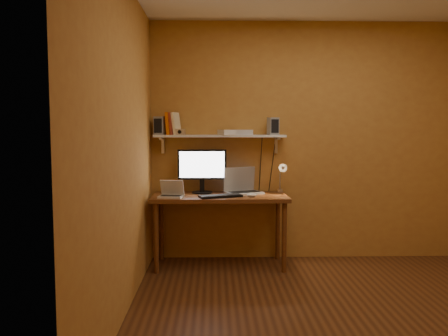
{
  "coord_description": "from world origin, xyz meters",
  "views": [
    {
      "loc": [
        -1.02,
        -3.61,
        1.46
      ],
      "look_at": [
        -0.91,
        1.18,
        1.04
      ],
      "focal_mm": 38.0,
      "sensor_mm": 36.0,
      "label": 1
    }
  ],
  "objects_px": {
    "monitor": "(202,169)",
    "speaker_left": "(160,126)",
    "desk": "(220,203)",
    "wall_shelf": "(220,136)",
    "desk_lamp": "(282,174)",
    "speaker_right": "(273,126)",
    "laptop": "(242,186)",
    "router": "(235,132)",
    "mouse": "(252,195)",
    "keyboard": "(221,196)",
    "netbook": "(172,192)",
    "shelf_camera": "(180,132)"
  },
  "relations": [
    {
      "from": "monitor",
      "to": "desk_lamp",
      "type": "height_order",
      "value": "monitor"
    },
    {
      "from": "mouse",
      "to": "speaker_right",
      "type": "xyz_separation_m",
      "value": [
        0.25,
        0.32,
        0.7
      ]
    },
    {
      "from": "laptop",
      "to": "router",
      "type": "height_order",
      "value": "router"
    },
    {
      "from": "wall_shelf",
      "to": "monitor",
      "type": "xyz_separation_m",
      "value": [
        -0.19,
        -0.04,
        -0.35
      ]
    },
    {
      "from": "desk",
      "to": "desk_lamp",
      "type": "xyz_separation_m",
      "value": [
        0.66,
        0.13,
        0.29
      ]
    },
    {
      "from": "desk",
      "to": "router",
      "type": "relative_size",
      "value": 4.3
    },
    {
      "from": "speaker_left",
      "to": "router",
      "type": "distance_m",
      "value": 0.81
    },
    {
      "from": "mouse",
      "to": "desk",
      "type": "bearing_deg",
      "value": 150.51
    },
    {
      "from": "keyboard",
      "to": "speaker_right",
      "type": "bearing_deg",
      "value": 11.57
    },
    {
      "from": "monitor",
      "to": "desk_lamp",
      "type": "xyz_separation_m",
      "value": [
        0.85,
        -0.03,
        -0.05
      ]
    },
    {
      "from": "mouse",
      "to": "netbook",
      "type": "bearing_deg",
      "value": 173.65
    },
    {
      "from": "netbook",
      "to": "monitor",
      "type": "bearing_deg",
      "value": 54.79
    },
    {
      "from": "desk",
      "to": "shelf_camera",
      "type": "xyz_separation_m",
      "value": [
        -0.42,
        0.12,
        0.74
      ]
    },
    {
      "from": "netbook",
      "to": "router",
      "type": "relative_size",
      "value": 0.81
    },
    {
      "from": "desk",
      "to": "wall_shelf",
      "type": "distance_m",
      "value": 0.72
    },
    {
      "from": "keyboard",
      "to": "speaker_right",
      "type": "xyz_separation_m",
      "value": [
        0.57,
        0.34,
        0.71
      ]
    },
    {
      "from": "keyboard",
      "to": "router",
      "type": "height_order",
      "value": "router"
    },
    {
      "from": "speaker_left",
      "to": "laptop",
      "type": "bearing_deg",
      "value": 12.05
    },
    {
      "from": "mouse",
      "to": "router",
      "type": "bearing_deg",
      "value": 109.27
    },
    {
      "from": "speaker_left",
      "to": "router",
      "type": "relative_size",
      "value": 0.6
    },
    {
      "from": "keyboard",
      "to": "mouse",
      "type": "height_order",
      "value": "mouse"
    },
    {
      "from": "mouse",
      "to": "wall_shelf",
      "type": "bearing_deg",
      "value": 127.4
    },
    {
      "from": "laptop",
      "to": "speaker_left",
      "type": "bearing_deg",
      "value": 153.08
    },
    {
      "from": "desk",
      "to": "desk_lamp",
      "type": "distance_m",
      "value": 0.73
    },
    {
      "from": "desk",
      "to": "netbook",
      "type": "relative_size",
      "value": 5.28
    },
    {
      "from": "laptop",
      "to": "keyboard",
      "type": "height_order",
      "value": "laptop"
    },
    {
      "from": "netbook",
      "to": "mouse",
      "type": "bearing_deg",
      "value": 11.01
    },
    {
      "from": "speaker_right",
      "to": "router",
      "type": "relative_size",
      "value": 0.57
    },
    {
      "from": "speaker_left",
      "to": "router",
      "type": "height_order",
      "value": "speaker_left"
    },
    {
      "from": "desk",
      "to": "shelf_camera",
      "type": "bearing_deg",
      "value": 163.78
    },
    {
      "from": "laptop",
      "to": "desk_lamp",
      "type": "distance_m",
      "value": 0.44
    },
    {
      "from": "laptop",
      "to": "speaker_right",
      "type": "relative_size",
      "value": 2.38
    },
    {
      "from": "monitor",
      "to": "mouse",
      "type": "xyz_separation_m",
      "value": [
        0.51,
        -0.29,
        -0.24
      ]
    },
    {
      "from": "monitor",
      "to": "speaker_left",
      "type": "relative_size",
      "value": 2.68
    },
    {
      "from": "monitor",
      "to": "laptop",
      "type": "bearing_deg",
      "value": -0.67
    },
    {
      "from": "netbook",
      "to": "keyboard",
      "type": "xyz_separation_m",
      "value": [
        0.5,
        -0.01,
        -0.04
      ]
    },
    {
      "from": "desk_lamp",
      "to": "speaker_left",
      "type": "xyz_separation_m",
      "value": [
        -1.3,
        0.08,
        0.51
      ]
    },
    {
      "from": "keyboard",
      "to": "mouse",
      "type": "relative_size",
      "value": 4.33
    },
    {
      "from": "monitor",
      "to": "desk_lamp",
      "type": "relative_size",
      "value": 1.38
    },
    {
      "from": "router",
      "to": "netbook",
      "type": "bearing_deg",
      "value": -153.85
    },
    {
      "from": "wall_shelf",
      "to": "laptop",
      "type": "relative_size",
      "value": 3.19
    },
    {
      "from": "netbook",
      "to": "desk_lamp",
      "type": "relative_size",
      "value": 0.71
    },
    {
      "from": "desk_lamp",
      "to": "speaker_right",
      "type": "height_order",
      "value": "speaker_right"
    },
    {
      "from": "mouse",
      "to": "router",
      "type": "xyz_separation_m",
      "value": [
        -0.15,
        0.31,
        0.63
      ]
    },
    {
      "from": "monitor",
      "to": "shelf_camera",
      "type": "relative_size",
      "value": 4.67
    },
    {
      "from": "desk_lamp",
      "to": "keyboard",
      "type": "bearing_deg",
      "value": -157.51
    },
    {
      "from": "desk_lamp",
      "to": "speaker_right",
      "type": "xyz_separation_m",
      "value": [
        -0.09,
        0.06,
        0.51
      ]
    },
    {
      "from": "monitor",
      "to": "netbook",
      "type": "height_order",
      "value": "monitor"
    },
    {
      "from": "desk_lamp",
      "to": "speaker_right",
      "type": "distance_m",
      "value": 0.52
    },
    {
      "from": "mouse",
      "to": "speaker_left",
      "type": "xyz_separation_m",
      "value": [
        -0.96,
        0.33,
        0.7
      ]
    }
  ]
}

